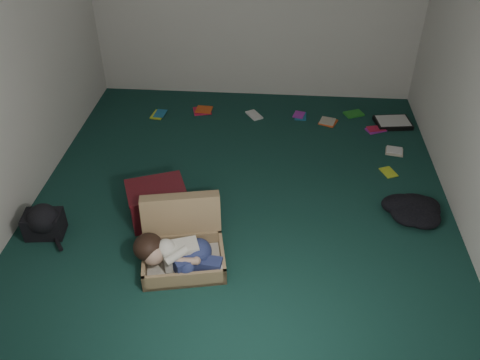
# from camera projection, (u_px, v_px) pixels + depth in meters

# --- Properties ---
(floor) EXTENTS (4.50, 4.50, 0.00)m
(floor) POSITION_uv_depth(u_px,v_px,m) (241.00, 200.00, 4.94)
(floor) COLOR #143A32
(floor) RESTS_ON ground
(wall_front) EXTENTS (4.50, 0.00, 4.50)m
(wall_front) POSITION_uv_depth(u_px,v_px,m) (204.00, 285.00, 2.36)
(wall_front) COLOR white
(wall_front) RESTS_ON ground
(wall_left) EXTENTS (0.00, 4.50, 4.50)m
(wall_left) POSITION_uv_depth(u_px,v_px,m) (6.00, 68.00, 4.29)
(wall_left) COLOR white
(wall_left) RESTS_ON ground
(suitcase) EXTENTS (0.78, 0.77, 0.49)m
(suitcase) POSITION_uv_depth(u_px,v_px,m) (183.00, 243.00, 4.24)
(suitcase) COLOR #A5855B
(suitcase) RESTS_ON floor
(person) EXTENTS (0.74, 0.36, 0.30)m
(person) POSITION_uv_depth(u_px,v_px,m) (177.00, 254.00, 4.08)
(person) COLOR white
(person) RESTS_ON suitcase
(maroon_bin) EXTENTS (0.63, 0.56, 0.35)m
(maroon_bin) POSITION_uv_depth(u_px,v_px,m) (157.00, 203.00, 4.62)
(maroon_bin) COLOR #4C0F15
(maroon_bin) RESTS_ON floor
(backpack) EXTENTS (0.44, 0.37, 0.25)m
(backpack) POSITION_uv_depth(u_px,v_px,m) (44.00, 223.00, 4.47)
(backpack) COLOR black
(backpack) RESTS_ON floor
(clothing_pile) EXTENTS (0.57, 0.52, 0.15)m
(clothing_pile) POSITION_uv_depth(u_px,v_px,m) (413.00, 210.00, 4.70)
(clothing_pile) COLOR black
(clothing_pile) RESTS_ON floor
(paper_tray) EXTENTS (0.45, 0.36, 0.06)m
(paper_tray) POSITION_uv_depth(u_px,v_px,m) (393.00, 122.00, 6.07)
(paper_tray) COLOR black
(paper_tray) RESTS_ON floor
(book_scatter) EXTENTS (3.07, 1.42, 0.02)m
(book_scatter) POSITION_uv_depth(u_px,v_px,m) (312.00, 126.00, 6.04)
(book_scatter) COLOR #CCE328
(book_scatter) RESTS_ON floor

